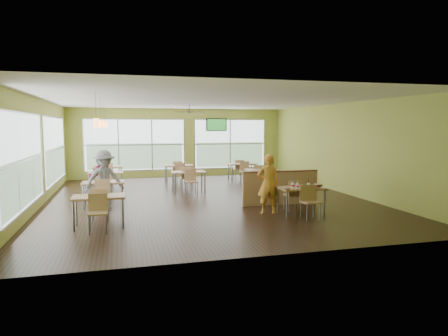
# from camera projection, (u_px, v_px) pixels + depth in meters

# --- Properties ---
(room) EXTENTS (12.00, 12.04, 3.20)m
(room) POSITION_uv_depth(u_px,v_px,m) (205.00, 150.00, 12.98)
(room) COLOR black
(room) RESTS_ON ground
(window_bays) EXTENTS (9.24, 10.24, 2.38)m
(window_bays) POSITION_uv_depth(u_px,v_px,m) (121.00, 150.00, 15.29)
(window_bays) COLOR white
(window_bays) RESTS_ON room
(main_table) EXTENTS (1.22, 1.52, 0.87)m
(main_table) POSITION_uv_depth(u_px,v_px,m) (301.00, 192.00, 10.70)
(main_table) COLOR tan
(main_table) RESTS_ON floor
(half_wall_divider) EXTENTS (2.40, 0.14, 1.04)m
(half_wall_divider) POSITION_uv_depth(u_px,v_px,m) (280.00, 188.00, 12.11)
(half_wall_divider) COLOR tan
(half_wall_divider) RESTS_ON floor
(dining_tables) EXTENTS (6.92, 8.72, 0.87)m
(dining_tables) POSITION_uv_depth(u_px,v_px,m) (167.00, 175.00, 14.47)
(dining_tables) COLOR tan
(dining_tables) RESTS_ON floor
(pendant_lights) EXTENTS (0.11, 7.31, 0.86)m
(pendant_lights) POSITION_uv_depth(u_px,v_px,m) (103.00, 124.00, 12.74)
(pendant_lights) COLOR #2D2119
(pendant_lights) RESTS_ON ceiling
(ceiling_fan) EXTENTS (1.25, 1.25, 0.29)m
(ceiling_fan) POSITION_uv_depth(u_px,v_px,m) (189.00, 112.00, 15.73)
(ceiling_fan) COLOR #2D2119
(ceiling_fan) RESTS_ON ceiling
(tv_backwall) EXTENTS (1.00, 0.07, 0.60)m
(tv_backwall) POSITION_uv_depth(u_px,v_px,m) (216.00, 125.00, 19.02)
(tv_backwall) COLOR black
(tv_backwall) RESTS_ON wall_back
(man_plaid) EXTENTS (0.64, 0.47, 1.63)m
(man_plaid) POSITION_uv_depth(u_px,v_px,m) (268.00, 184.00, 10.84)
(man_plaid) COLOR orange
(man_plaid) RESTS_ON floor
(patron_maroon) EXTENTS (0.78, 0.63, 1.52)m
(patron_maroon) POSITION_uv_depth(u_px,v_px,m) (100.00, 177.00, 12.80)
(patron_maroon) COLOR maroon
(patron_maroon) RESTS_ON floor
(patron_grey) EXTENTS (1.23, 0.91, 1.70)m
(patron_grey) POSITION_uv_depth(u_px,v_px,m) (104.00, 180.00, 11.49)
(patron_grey) COLOR slate
(patron_grey) RESTS_ON floor
(cup_blue) EXTENTS (0.10, 0.10, 0.36)m
(cup_blue) POSITION_uv_depth(u_px,v_px,m) (293.00, 185.00, 10.56)
(cup_blue) COLOR white
(cup_blue) RESTS_ON main_table
(cup_yellow) EXTENTS (0.10, 0.10, 0.35)m
(cup_yellow) POSITION_uv_depth(u_px,v_px,m) (297.00, 186.00, 10.47)
(cup_yellow) COLOR white
(cup_yellow) RESTS_ON main_table
(cup_red_near) EXTENTS (0.08, 0.08, 0.30)m
(cup_red_near) POSITION_uv_depth(u_px,v_px,m) (308.00, 185.00, 10.65)
(cup_red_near) COLOR white
(cup_red_near) RESTS_ON main_table
(cup_red_far) EXTENTS (0.08, 0.08, 0.30)m
(cup_red_far) POSITION_uv_depth(u_px,v_px,m) (316.00, 186.00, 10.54)
(cup_red_far) COLOR white
(cup_red_far) RESTS_ON main_table
(food_basket) EXTENTS (0.27, 0.27, 0.06)m
(food_basket) POSITION_uv_depth(u_px,v_px,m) (318.00, 185.00, 10.85)
(food_basket) COLOR black
(food_basket) RESTS_ON main_table
(ketchup_cup) EXTENTS (0.05, 0.05, 0.02)m
(ketchup_cup) POSITION_uv_depth(u_px,v_px,m) (319.00, 187.00, 10.63)
(ketchup_cup) COLOR #B40010
(ketchup_cup) RESTS_ON main_table
(wrapper_left) EXTENTS (0.19, 0.18, 0.04)m
(wrapper_left) POSITION_uv_depth(u_px,v_px,m) (287.00, 189.00, 10.29)
(wrapper_left) COLOR #947248
(wrapper_left) RESTS_ON main_table
(wrapper_mid) EXTENTS (0.25, 0.24, 0.05)m
(wrapper_mid) POSITION_uv_depth(u_px,v_px,m) (302.00, 186.00, 10.83)
(wrapper_mid) COLOR #947248
(wrapper_mid) RESTS_ON main_table
(wrapper_right) EXTENTS (0.14, 0.13, 0.03)m
(wrapper_right) POSITION_uv_depth(u_px,v_px,m) (317.00, 188.00, 10.49)
(wrapper_right) COLOR #947248
(wrapper_right) RESTS_ON main_table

